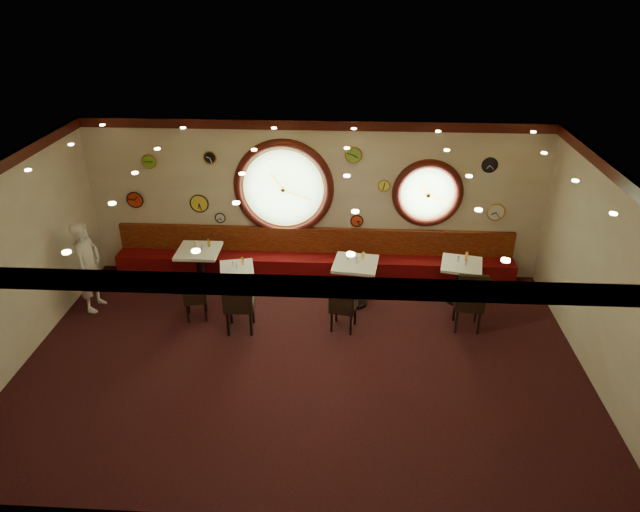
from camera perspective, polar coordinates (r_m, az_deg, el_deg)
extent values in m
cube|color=black|center=(9.46, -1.73, -10.31)|extent=(9.00, 6.00, 0.00)
cube|color=#B88134|center=(7.93, -2.05, 8.36)|extent=(9.00, 6.00, 0.02)
cube|color=beige|center=(11.29, -0.57, 5.59)|extent=(9.00, 0.02, 3.20)
cube|color=beige|center=(6.15, -4.36, -15.46)|extent=(9.00, 0.02, 3.20)
cube|color=beige|center=(10.01, -28.48, -0.88)|extent=(0.02, 6.00, 3.20)
cube|color=beige|center=(9.36, 26.77, -2.36)|extent=(0.02, 6.00, 3.20)
cube|color=#3A0E0A|center=(10.78, -0.63, 12.97)|extent=(9.00, 0.10, 0.18)
cube|color=#3A0E0A|center=(5.29, -4.86, -2.97)|extent=(9.00, 0.10, 0.18)
cube|color=#3A0E0A|center=(8.77, 28.51, 6.27)|extent=(0.10, 6.00, 0.18)
cube|color=black|center=(11.68, -0.63, -1.78)|extent=(8.00, 0.55, 0.20)
cube|color=#5A070B|center=(11.56, -0.63, -0.69)|extent=(8.00, 0.55, 0.30)
cube|color=#5B070A|center=(11.58, -0.57, 1.56)|extent=(8.00, 0.10, 0.55)
cylinder|color=#79AA66|center=(11.25, -3.65, 6.81)|extent=(1.66, 0.02, 1.66)
torus|color=#3A0E0A|center=(11.24, -3.66, 6.79)|extent=(1.98, 0.18, 1.98)
torus|color=gold|center=(11.21, -3.68, 6.73)|extent=(1.61, 0.03, 1.61)
cylinder|color=#79AA66|center=(11.29, 10.70, 6.19)|extent=(1.10, 0.02, 1.10)
torus|color=#3A0E0A|center=(11.28, 10.71, 6.16)|extent=(1.38, 0.18, 1.38)
torus|color=gold|center=(11.25, 10.72, 6.11)|extent=(1.09, 0.03, 1.09)
cylinder|color=white|center=(11.64, 17.18, 4.22)|extent=(0.34, 0.03, 0.34)
cylinder|color=silver|center=(11.68, -9.94, 3.80)|extent=(0.20, 0.03, 0.20)
cylinder|color=red|center=(12.05, -18.01, 5.38)|extent=(0.32, 0.03, 0.32)
cylinder|color=#76B538|center=(10.92, 3.38, 10.06)|extent=(0.30, 0.03, 0.30)
cylinder|color=#70BD25|center=(11.65, -16.71, 9.04)|extent=(0.26, 0.03, 0.26)
cylinder|color=yellow|center=(11.66, -11.98, 5.17)|extent=(0.36, 0.03, 0.36)
cylinder|color=black|center=(11.28, -10.95, 9.64)|extent=(0.24, 0.03, 0.24)
cylinder|color=#F4FD54|center=(11.13, 6.41, 7.01)|extent=(0.22, 0.03, 0.22)
cylinder|color=#EF3E1C|center=(11.39, 3.70, 3.54)|extent=(0.24, 0.03, 0.24)
cylinder|color=black|center=(11.27, 16.59, 8.72)|extent=(0.28, 0.03, 0.28)
cylinder|color=black|center=(11.56, -11.67, -3.12)|extent=(0.50, 0.50, 0.07)
cylinder|color=black|center=(11.37, -11.85, -1.38)|extent=(0.14, 0.14, 0.80)
cube|color=white|center=(11.18, -12.05, 0.50)|extent=(0.80, 0.80, 0.06)
cylinder|color=black|center=(11.15, -8.12, -4.03)|extent=(0.39, 0.39, 0.05)
cylinder|color=black|center=(11.00, -8.22, -2.66)|extent=(0.11, 0.11, 0.62)
cube|color=white|center=(10.84, -8.33, -1.18)|extent=(0.74, 0.74, 0.04)
cylinder|color=black|center=(10.89, 3.45, -4.57)|extent=(0.50, 0.50, 0.07)
cylinder|color=black|center=(10.69, 3.50, -2.76)|extent=(0.14, 0.14, 0.79)
cube|color=white|center=(10.49, 3.57, -0.80)|extent=(0.89, 0.89, 0.06)
cylinder|color=black|center=(11.27, 13.56, -4.21)|extent=(0.46, 0.46, 0.06)
cylinder|color=black|center=(11.09, 13.77, -2.59)|extent=(0.13, 0.13, 0.73)
cube|color=white|center=(10.91, 13.99, -0.85)|extent=(0.86, 0.86, 0.05)
cube|color=black|center=(10.52, -12.32, -4.10)|extent=(0.48, 0.48, 0.07)
cube|color=black|center=(10.22, -12.51, -3.18)|extent=(0.40, 0.14, 0.53)
cube|color=black|center=(9.99, -8.03, -4.83)|extent=(0.54, 0.54, 0.09)
cube|color=black|center=(9.62, -8.33, -3.64)|extent=(0.51, 0.10, 0.66)
cube|color=black|center=(9.97, 2.39, -5.10)|extent=(0.52, 0.52, 0.08)
cube|color=black|center=(9.64, 2.16, -4.06)|extent=(0.44, 0.15, 0.57)
cube|color=black|center=(10.28, 14.60, -4.62)|extent=(0.52, 0.52, 0.09)
cube|color=black|center=(9.92, 14.97, -3.49)|extent=(0.49, 0.10, 0.64)
cylinder|color=silver|center=(11.24, -12.38, 1.08)|extent=(0.04, 0.04, 0.11)
cylinder|color=silver|center=(10.83, -8.73, -0.81)|extent=(0.04, 0.04, 0.10)
cylinder|color=#B9B9BD|center=(10.55, 2.84, -0.08)|extent=(0.04, 0.04, 0.11)
cylinder|color=#BABABF|center=(10.92, 13.67, -0.29)|extent=(0.04, 0.04, 0.11)
cylinder|color=silver|center=(11.16, -11.71, 0.89)|extent=(0.03, 0.03, 0.09)
cylinder|color=silver|center=(10.77, -8.36, -0.99)|extent=(0.03, 0.03, 0.09)
cylinder|color=silver|center=(10.43, 3.70, -0.45)|extent=(0.04, 0.04, 0.11)
cylinder|color=silver|center=(10.81, 14.39, -0.67)|extent=(0.04, 0.04, 0.11)
cylinder|color=gold|center=(11.21, -11.07, 1.31)|extent=(0.05, 0.05, 0.16)
cylinder|color=orange|center=(10.85, -7.74, -0.50)|extent=(0.05, 0.05, 0.16)
cylinder|color=gold|center=(10.58, 4.35, 0.07)|extent=(0.05, 0.05, 0.15)
cylinder|color=orange|center=(10.99, 14.45, 0.01)|extent=(0.06, 0.06, 0.18)
imported|color=white|center=(11.16, -22.11, -1.00)|extent=(0.48, 0.67, 1.72)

